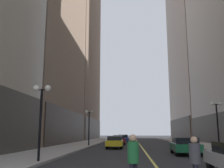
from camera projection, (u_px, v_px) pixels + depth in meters
ground_plane at (139, 144)px, 37.65m from camera, size 200.00×200.00×0.00m
sidewalk_left at (84, 143)px, 38.25m from camera, size 4.50×78.00×0.15m
sidewalk_right at (196, 144)px, 37.08m from camera, size 4.50×78.00×0.15m
lane_centre_stripe at (139, 144)px, 37.65m from camera, size 0.16×70.00×0.01m
building_left_far at (70, 6)px, 70.05m from camera, size 13.90×26.00×71.80m
car_green at (185, 145)px, 19.93m from camera, size 2.11×4.61×1.32m
car_yellow at (115, 142)px, 27.87m from camera, size 1.75×4.74×1.32m
car_maroon at (119, 139)px, 36.31m from camera, size 1.98×4.57×1.32m
car_blue at (123, 138)px, 43.85m from camera, size 2.09×4.83×1.32m
pedestrian_in_green_parka at (133, 158)px, 7.68m from camera, size 0.48×0.48×1.66m
pedestrian_with_orange_bag at (195, 159)px, 7.79m from camera, size 0.36×0.36×1.59m
street_lamp_left_near at (41, 105)px, 14.69m from camera, size 1.06×0.36×4.43m
street_lamp_left_far at (89, 120)px, 31.67m from camera, size 1.06×0.36×4.43m
street_lamp_right_mid at (217, 115)px, 22.63m from camera, size 1.06×0.36×4.43m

